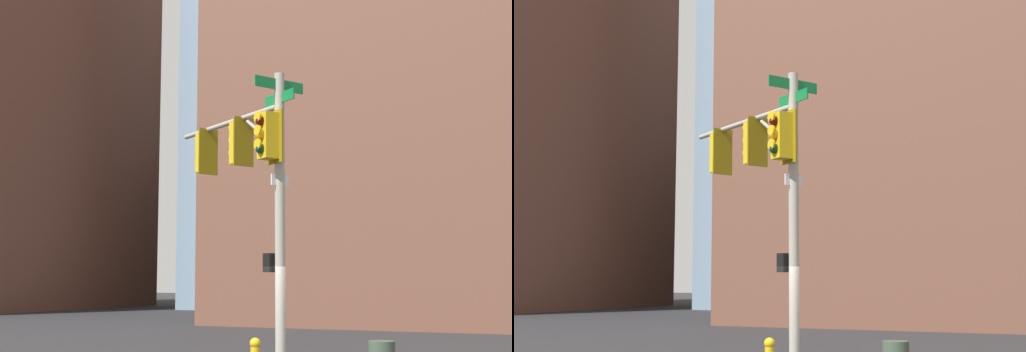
{
  "view_description": "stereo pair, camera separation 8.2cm",
  "coord_description": "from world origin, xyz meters",
  "views": [
    {
      "loc": [
        13.74,
        5.32,
        2.21
      ],
      "look_at": [
        -0.91,
        -1.09,
        4.53
      ],
      "focal_mm": 50.47,
      "sensor_mm": 36.0,
      "label": 1
    },
    {
      "loc": [
        13.7,
        5.4,
        2.21
      ],
      "look_at": [
        -0.91,
        -1.09,
        4.53
      ],
      "focal_mm": 50.47,
      "sensor_mm": 36.0,
      "label": 2
    }
  ],
  "objects": [
    {
      "name": "signal_pole_assembly",
      "position": [
        -0.92,
        -1.21,
        4.63
      ],
      "size": [
        2.82,
        4.03,
        6.69
      ],
      "rotation": [
        0.0,
        0.0,
        4.16
      ],
      "color": "#9E998C",
      "rests_on": "ground_plane"
    },
    {
      "name": "building_brick_midblock",
      "position": [
        -31.57,
        -37.76,
        15.86
      ],
      "size": [
        23.31,
        16.58,
        31.71
      ],
      "primitive_type": "cube",
      "color": "brown",
      "rests_on": "ground_plane"
    },
    {
      "name": "building_glass_tower",
      "position": [
        -48.7,
        -10.17,
        27.82
      ],
      "size": [
        28.74,
        24.45,
        55.63
      ],
      "primitive_type": "cube",
      "color": "#7A99B2",
      "rests_on": "ground_plane"
    },
    {
      "name": "building_brick_farside",
      "position": [
        -57.62,
        -18.73,
        25.36
      ],
      "size": [
        23.01,
        16.94,
        50.71
      ],
      "primitive_type": "cube",
      "color": "brown",
      "rests_on": "ground_plane"
    }
  ]
}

